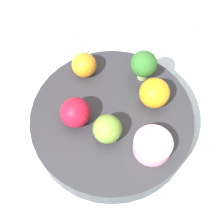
% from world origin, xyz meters
% --- Properties ---
extents(ground_plane, '(6.00, 6.00, 0.00)m').
position_xyz_m(ground_plane, '(0.00, 0.00, 0.00)').
color(ground_plane, gray).
extents(table_surface, '(1.20, 1.20, 0.02)m').
position_xyz_m(table_surface, '(0.00, 0.00, 0.01)').
color(table_surface, silver).
rests_on(table_surface, ground_plane).
extents(bowl, '(0.27, 0.27, 0.04)m').
position_xyz_m(bowl, '(0.00, 0.00, 0.04)').
color(bowl, '#2D2D33').
rests_on(bowl, table_surface).
extents(broccoli, '(0.04, 0.04, 0.06)m').
position_xyz_m(broccoli, '(0.05, -0.08, 0.10)').
color(broccoli, '#99C17A').
rests_on(broccoli, bowl).
extents(apple_red, '(0.04, 0.04, 0.04)m').
position_xyz_m(apple_red, '(-0.03, 0.02, 0.09)').
color(apple_red, olive).
rests_on(apple_red, bowl).
extents(apple_green, '(0.05, 0.05, 0.05)m').
position_xyz_m(apple_green, '(0.01, 0.06, 0.09)').
color(apple_green, '#B7142D').
rests_on(apple_green, bowl).
extents(orange_front, '(0.05, 0.05, 0.05)m').
position_xyz_m(orange_front, '(-0.00, -0.07, 0.09)').
color(orange_front, orange).
rests_on(orange_front, bowl).
extents(orange_back, '(0.04, 0.04, 0.04)m').
position_xyz_m(orange_back, '(0.10, 0.01, 0.09)').
color(orange_back, orange).
rests_on(orange_back, bowl).
extents(small_cup, '(0.06, 0.06, 0.02)m').
position_xyz_m(small_cup, '(-0.08, -0.04, 0.08)').
color(small_cup, '#EA9EC6').
rests_on(small_cup, bowl).
extents(napkin, '(0.16, 0.16, 0.01)m').
position_xyz_m(napkin, '(0.19, -0.18, 0.02)').
color(napkin, silver).
rests_on(napkin, table_surface).
extents(spoon, '(0.07, 0.04, 0.01)m').
position_xyz_m(spoon, '(0.20, 0.00, 0.02)').
color(spoon, silver).
rests_on(spoon, table_surface).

